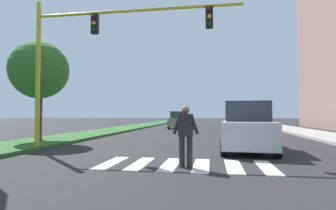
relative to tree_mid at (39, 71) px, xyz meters
name	(u,v)px	position (x,y,z in m)	size (l,w,h in m)	color
ground_plane	(205,128)	(8.15, 16.22, -3.74)	(140.00, 140.00, 0.00)	#262628
crosswalk	(186,165)	(8.15, -5.01, -3.74)	(4.95, 2.20, 0.01)	silver
median_strip	(129,128)	(0.47, 14.22, -3.67)	(3.20, 64.00, 0.15)	#2D5B28
tree_mid	(39,71)	(0.00, 0.00, 0.00)	(2.98, 2.98, 5.12)	#4C3823
sidewalk_right	(289,129)	(16.04, 14.22, -3.67)	(3.00, 64.00, 0.15)	#9E9991
traffic_light_gantry	(93,43)	(4.20, -2.64, 0.60)	(8.39, 0.30, 6.00)	gold
pedestrian_performer	(186,133)	(8.19, -5.38, -2.81)	(0.75, 0.29, 1.69)	#262628
suv_crossing	(247,127)	(10.32, -1.35, -2.81)	(2.28, 4.73, 1.97)	#B7B7BC
sedan_midblock	(180,121)	(5.63, 14.88, -2.94)	(2.04, 4.23, 1.74)	gray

